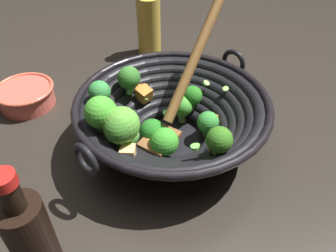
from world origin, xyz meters
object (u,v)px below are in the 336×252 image
wok (170,116)px  soy_sauce_bottle (33,241)px  cooking_oil_bottle (149,24)px  prep_bowl (26,95)px

wok → soy_sauce_bottle: bearing=-145.1°
cooking_oil_bottle → prep_bowl: bearing=-160.4°
wok → soy_sauce_bottle: 0.30m
prep_bowl → cooking_oil_bottle: bearing=19.6°
wok → cooking_oil_bottle: wok is taller
wok → cooking_oil_bottle: bearing=76.7°
wok → cooking_oil_bottle: size_ratio=1.81×
cooking_oil_bottle → prep_bowl: cooking_oil_bottle is taller
soy_sauce_bottle → cooking_oil_bottle: size_ratio=1.00×
soy_sauce_bottle → cooking_oil_bottle: 0.61m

